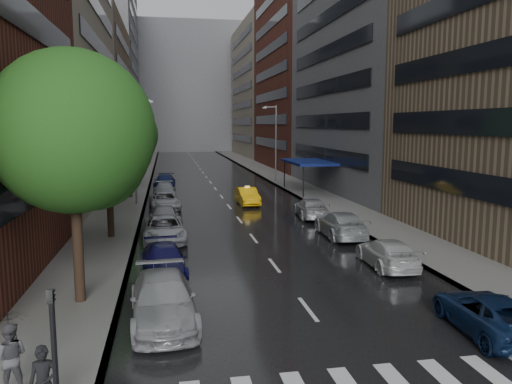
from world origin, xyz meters
TOP-DOWN VIEW (x-y plane):
  - ground at (0.00, 0.00)m, footprint 220.00×220.00m
  - road at (0.00, 50.00)m, footprint 14.00×140.00m
  - sidewalk_left at (-9.00, 50.00)m, footprint 4.00×140.00m
  - sidewalk_right at (9.00, 50.00)m, footprint 4.00×140.00m
  - buildings_left at (-15.00, 58.79)m, footprint 8.00×108.00m
  - buildings_right at (15.00, 56.70)m, footprint 8.05×109.10m
  - building_far at (0.00, 118.00)m, footprint 40.00×14.00m
  - tree_near at (-8.60, 6.09)m, footprint 6.14×6.14m
  - tree_mid at (-8.60, 17.42)m, footprint 5.03×5.03m
  - tree_far at (-8.60, 34.33)m, footprint 5.48×5.48m
  - taxi at (1.68, 28.79)m, footprint 1.75×4.57m
  - parked_cars_left at (-5.40, 21.20)m, footprint 2.82×42.79m
  - parked_cars_right at (5.40, 12.29)m, footprint 2.59×26.12m
  - ped_black_umbrella at (-9.25, -0.47)m, footprint 0.96×0.98m
  - traffic_light at (-7.60, -2.97)m, footprint 0.18×0.15m
  - street_lamp_left at (-7.72, 30.00)m, footprint 1.74×0.22m
  - street_lamp_right at (7.72, 45.00)m, footprint 1.74×0.22m
  - awning at (8.98, 35.00)m, footprint 4.00×8.00m

SIDE VIEW (x-z plane):
  - ground at x=0.00m, z-range 0.00..0.00m
  - road at x=0.00m, z-range 0.00..0.01m
  - sidewalk_left at x=-9.00m, z-range 0.00..0.15m
  - sidewalk_right at x=9.00m, z-range 0.00..0.15m
  - parked_cars_right at x=5.40m, z-range -0.07..1.53m
  - parked_cars_left at x=-5.40m, z-range -0.07..1.54m
  - taxi at x=1.68m, z-range 0.00..1.49m
  - ped_black_umbrella at x=-9.25m, z-range 0.33..2.42m
  - traffic_light at x=-7.60m, z-range 0.50..3.95m
  - awning at x=8.98m, z-range 1.57..4.70m
  - street_lamp_left at x=-7.72m, z-range 0.39..9.39m
  - street_lamp_right at x=7.72m, z-range 0.39..9.39m
  - tree_mid at x=-8.60m, z-range 1.48..9.50m
  - tree_far at x=-8.60m, z-range 1.61..10.34m
  - tree_near at x=-8.60m, z-range 1.81..11.59m
  - buildings_right at x=15.00m, z-range -2.97..33.03m
  - buildings_left at x=-15.00m, z-range -3.01..34.99m
  - building_far at x=0.00m, z-range 0.00..32.00m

